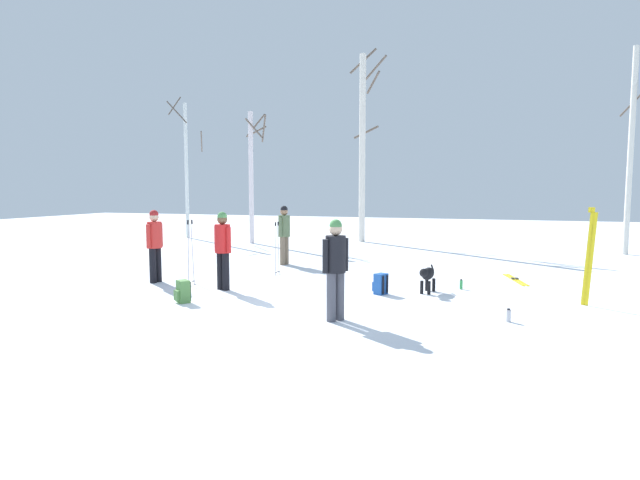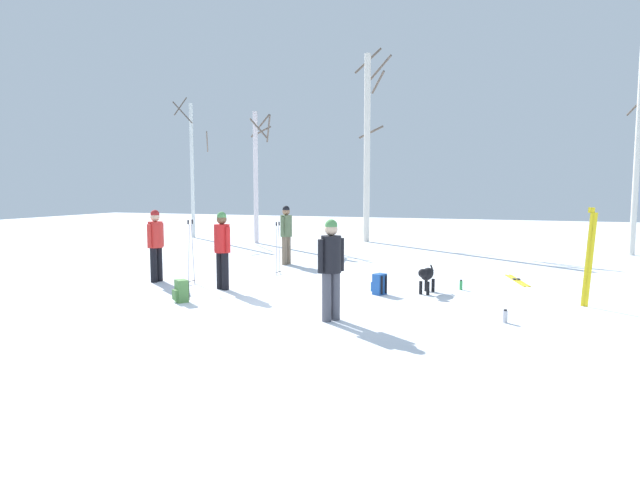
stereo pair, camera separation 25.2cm
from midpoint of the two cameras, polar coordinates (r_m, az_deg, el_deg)
name	(u,v)px [view 1 (the left image)]	position (r m, az deg, el deg)	size (l,w,h in m)	color
ground_plane	(307,305)	(10.29, -2.13, -6.95)	(60.00, 60.00, 0.00)	white
person_0	(155,241)	(13.23, -17.70, -0.12)	(0.34, 0.52, 1.72)	black
person_1	(336,263)	(8.95, 0.86, -2.46)	(0.35, 0.44, 1.72)	#4C4C56
person_2	(223,245)	(11.89, -10.91, -0.57)	(0.49, 0.34, 1.72)	black
person_3	(284,231)	(15.57, -4.29, 0.95)	(0.34, 0.51, 1.72)	#72604C
dog	(427,275)	(11.60, 10.76, -3.68)	(0.30, 0.89, 0.57)	black
ski_pair_planted_0	(589,257)	(11.24, 26.17, -1.65)	(0.21, 0.12, 1.87)	yellow
ski_pair_lying_0	(515,280)	(13.84, 19.57, -3.99)	(0.59, 1.66, 0.05)	yellow
ski_poles_0	(277,247)	(13.75, -5.12, -0.71)	(0.07, 0.27, 1.37)	#B2B2BC
ski_poles_1	(191,250)	(12.68, -14.16, -1.08)	(0.07, 0.27, 1.50)	#B2B2BC
backpack_0	(381,284)	(11.35, 5.83, -4.69)	(0.34, 0.32, 0.44)	#1E4C99
backpack_1	(183,292)	(10.85, -15.05, -5.34)	(0.34, 0.34, 0.44)	#4C7F3F
water_bottle_0	(461,285)	(12.22, 14.22, -4.62)	(0.07, 0.07, 0.22)	green
water_bottle_1	(508,316)	(9.52, 18.70, -7.63)	(0.08, 0.08, 0.23)	silver
birch_tree_0	(186,167)	(24.68, -14.32, 7.53)	(1.59, 1.60, 6.30)	silver
birch_tree_1	(252,173)	(21.73, -7.60, 7.05)	(1.20, 1.31, 5.24)	silver
birch_tree_2	(363,144)	(22.34, 4.25, 10.15)	(1.63, 1.09, 7.97)	silver
birch_tree_3	(631,149)	(20.59, 29.90, 8.40)	(0.98, 1.24, 6.82)	silver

